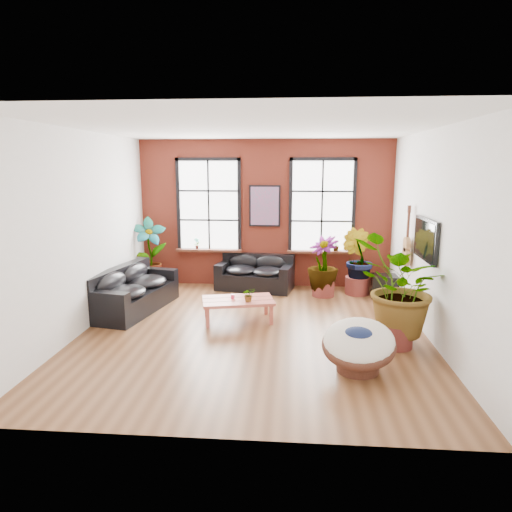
{
  "coord_description": "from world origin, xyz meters",
  "views": [
    {
      "loc": [
        0.66,
        -7.63,
        2.89
      ],
      "look_at": [
        0.0,
        0.6,
        1.25
      ],
      "focal_mm": 32.0,
      "sensor_mm": 36.0,
      "label": 1
    }
  ],
  "objects": [
    {
      "name": "sill_plant_right",
      "position": [
        1.7,
        3.13,
        1.04
      ],
      "size": [
        0.19,
        0.19,
        0.27
      ],
      "primitive_type": "imported",
      "rotation": [
        0.0,
        0.0,
        3.49
      ],
      "color": "#103E12",
      "rests_on": "room"
    },
    {
      "name": "poster",
      "position": [
        0.0,
        3.18,
        1.95
      ],
      "size": [
        0.74,
        0.06,
        0.98
      ],
      "color": "black",
      "rests_on": "room"
    },
    {
      "name": "papasan_chair",
      "position": [
        1.63,
        -1.44,
        0.4
      ],
      "size": [
        1.27,
        1.28,
        0.78
      ],
      "rotation": [
        0.0,
        0.0,
        -0.25
      ],
      "color": "#502A1C",
      "rests_on": "ground"
    },
    {
      "name": "media_box",
      "position": [
        2.75,
        2.42,
        0.25
      ],
      "size": [
        0.63,
        0.54,
        0.5
      ],
      "rotation": [
        0.0,
        0.0,
        -0.08
      ],
      "color": "black",
      "rests_on": "ground"
    },
    {
      "name": "pot_back_right",
      "position": [
        2.16,
        2.61,
        0.2
      ],
      "size": [
        0.63,
        0.63,
        0.4
      ],
      "rotation": [
        0.0,
        0.0,
        -0.16
      ],
      "color": "maroon",
      "rests_on": "ground"
    },
    {
      "name": "pot_right_wall",
      "position": [
        2.37,
        -0.48,
        0.19
      ],
      "size": [
        0.62,
        0.62,
        0.38
      ],
      "rotation": [
        0.0,
        0.0,
        0.22
      ],
      "color": "maroon",
      "rests_on": "ground"
    },
    {
      "name": "sofa_back",
      "position": [
        -0.2,
        2.89,
        0.37
      ],
      "size": [
        1.89,
        1.17,
        0.81
      ],
      "rotation": [
        0.0,
        0.0,
        -0.19
      ],
      "color": "black",
      "rests_on": "ground"
    },
    {
      "name": "floor_plant_back_left",
      "position": [
        -2.69,
        2.7,
        0.93
      ],
      "size": [
        0.98,
        0.85,
        1.56
      ],
      "primitive_type": "imported",
      "rotation": [
        0.0,
        0.0,
        0.43
      ],
      "color": "#103E12",
      "rests_on": "ground"
    },
    {
      "name": "sofa_left",
      "position": [
        -2.57,
        1.04,
        0.4
      ],
      "size": [
        1.33,
        2.34,
        0.87
      ],
      "rotation": [
        0.0,
        0.0,
        1.38
      ],
      "color": "black",
      "rests_on": "ground"
    },
    {
      "name": "table_plant",
      "position": [
        -0.12,
        0.44,
        0.55
      ],
      "size": [
        0.29,
        0.28,
        0.26
      ],
      "primitive_type": "imported",
      "rotation": [
        0.0,
        0.0,
        0.39
      ],
      "color": "#103E12",
      "rests_on": "coffee_table"
    },
    {
      "name": "pot_mid",
      "position": [
        1.38,
        2.39,
        0.18
      ],
      "size": [
        0.61,
        0.61,
        0.36
      ],
      "rotation": [
        0.0,
        0.0,
        -0.28
      ],
      "color": "maroon",
      "rests_on": "ground"
    },
    {
      "name": "floor_plant_back_right",
      "position": [
        2.13,
        2.64,
        0.82
      ],
      "size": [
        0.94,
        0.94,
        1.34
      ],
      "primitive_type": "imported",
      "rotation": [
        0.0,
        0.0,
        2.36
      ],
      "color": "#103E12",
      "rests_on": "ground"
    },
    {
      "name": "sill_plant_left",
      "position": [
        -1.65,
        3.13,
        1.04
      ],
      "size": [
        0.17,
        0.17,
        0.27
      ],
      "primitive_type": "imported",
      "rotation": [
        0.0,
        0.0,
        0.79
      ],
      "color": "#103E12",
      "rests_on": "room"
    },
    {
      "name": "coffee_table",
      "position": [
        -0.34,
        0.56,
        0.37
      ],
      "size": [
        1.45,
        1.03,
        0.51
      ],
      "rotation": [
        0.0,
        0.0,
        0.22
      ],
      "color": "#B85142",
      "rests_on": "ground"
    },
    {
      "name": "floor_plant_mid",
      "position": [
        1.36,
        2.39,
        0.75
      ],
      "size": [
        0.96,
        0.96,
        1.21
      ],
      "primitive_type": "imported",
      "rotation": [
        0.0,
        0.0,
        5.55
      ],
      "color": "#103E12",
      "rests_on": "ground"
    },
    {
      "name": "pot_back_left",
      "position": [
        -2.7,
        2.71,
        0.21
      ],
      "size": [
        0.57,
        0.57,
        0.41
      ],
      "rotation": [
        0.0,
        0.0,
        0.01
      ],
      "color": "maroon",
      "rests_on": "ground"
    },
    {
      "name": "tv_wall_unit",
      "position": [
        2.93,
        0.6,
        1.54
      ],
      "size": [
        0.13,
        1.86,
        1.2
      ],
      "color": "black",
      "rests_on": "room"
    },
    {
      "name": "floor_plant_right_wall",
      "position": [
        2.41,
        -0.44,
        0.97
      ],
      "size": [
        1.92,
        1.94,
        1.63
      ],
      "primitive_type": "imported",
      "rotation": [
        0.0,
        0.0,
        3.99
      ],
      "color": "#103E12",
      "rests_on": "ground"
    },
    {
      "name": "room",
      "position": [
        0.0,
        0.15,
        1.75
      ],
      "size": [
        6.04,
        6.54,
        3.54
      ],
      "color": "brown",
      "rests_on": "ground"
    }
  ]
}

